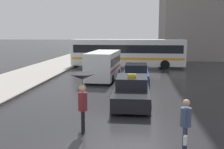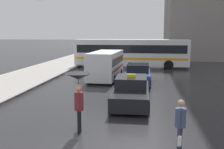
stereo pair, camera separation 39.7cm
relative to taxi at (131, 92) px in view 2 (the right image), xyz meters
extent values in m
cube|color=black|center=(0.00, -0.06, -0.15)|extent=(1.80, 4.68, 0.69)
cube|color=black|center=(0.00, 0.18, 0.49)|extent=(1.58, 2.11, 0.59)
cylinder|color=black|center=(0.85, -1.51, -0.36)|extent=(0.20, 0.60, 0.60)
cylinder|color=black|center=(-0.86, -1.51, -0.36)|extent=(0.20, 0.60, 0.60)
cylinder|color=black|center=(0.85, 1.40, -0.36)|extent=(0.20, 0.60, 0.60)
cylinder|color=black|center=(-0.85, 1.40, -0.36)|extent=(0.20, 0.60, 0.60)
cube|color=yellow|center=(0.00, -0.06, 0.86)|extent=(0.44, 0.16, 0.16)
cube|color=navy|center=(0.18, 5.78, -0.13)|extent=(1.80, 4.27, 0.72)
cube|color=black|center=(0.18, 5.99, 0.50)|extent=(1.58, 1.92, 0.55)
cylinder|color=black|center=(1.03, 4.46, -0.36)|extent=(0.20, 0.60, 0.60)
cylinder|color=black|center=(-0.68, 4.46, -0.36)|extent=(0.20, 0.60, 0.60)
cylinder|color=black|center=(1.03, 7.10, -0.36)|extent=(0.20, 0.60, 0.60)
cylinder|color=black|center=(-0.68, 7.10, -0.36)|extent=(0.20, 0.60, 0.60)
cube|color=white|center=(-2.43, 7.25, 0.55)|extent=(2.35, 5.60, 2.08)
cube|color=black|center=(-2.43, 7.25, 0.91)|extent=(2.34, 5.16, 0.54)
cube|color=red|center=(-2.43, 7.25, 0.28)|extent=(2.36, 5.38, 0.14)
cylinder|color=black|center=(-1.59, 5.54, -0.34)|extent=(0.24, 0.64, 0.63)
cylinder|color=black|center=(-3.49, 5.67, -0.34)|extent=(0.24, 0.64, 0.63)
cylinder|color=black|center=(-1.38, 8.83, -0.34)|extent=(0.24, 0.64, 0.63)
cylinder|color=black|center=(-3.28, 8.95, -0.34)|extent=(0.24, 0.64, 0.63)
cube|color=silver|center=(-0.82, 15.12, 0.99)|extent=(12.21, 2.78, 2.78)
cube|color=black|center=(-0.82, 15.12, 1.41)|extent=(11.60, 2.79, 0.85)
cube|color=orange|center=(-0.82, 15.12, 0.41)|extent=(11.84, 2.80, 0.24)
cylinder|color=black|center=(-5.10, 14.02, -0.18)|extent=(0.97, 0.30, 0.96)
cylinder|color=black|center=(-5.05, 16.42, -0.18)|extent=(0.97, 0.30, 0.96)
cylinder|color=black|center=(3.10, 13.83, -0.18)|extent=(0.97, 0.30, 0.96)
cylinder|color=black|center=(3.15, 16.23, -0.18)|extent=(0.97, 0.30, 0.96)
cylinder|color=black|center=(-1.69, -4.40, -0.23)|extent=(0.13, 0.13, 0.86)
cylinder|color=black|center=(-1.71, -4.18, -0.23)|extent=(0.13, 0.13, 0.86)
cylinder|color=maroon|center=(-1.70, -4.29, 0.54)|extent=(0.37, 0.37, 0.68)
sphere|color=tan|center=(-1.70, -4.29, 1.06)|extent=(0.25, 0.25, 0.25)
cylinder|color=maroon|center=(-1.68, -4.50, 0.60)|extent=(0.08, 0.08, 0.58)
cylinder|color=maroon|center=(-1.72, -4.09, 0.60)|extent=(0.08, 0.08, 0.58)
cone|color=black|center=(-1.70, -4.29, 1.48)|extent=(1.01, 1.01, 0.23)
cylinder|color=black|center=(-1.70, -4.29, 1.13)|extent=(0.02, 0.02, 0.69)
cube|color=white|center=(-1.78, -4.01, -0.18)|extent=(0.12, 0.19, 0.28)
cylinder|color=#2D3347|center=(1.87, -5.25, -0.27)|extent=(0.15, 0.15, 0.77)
cylinder|color=#2D3347|center=(1.80, -5.46, -0.27)|extent=(0.15, 0.15, 0.77)
cylinder|color=#3D4C6B|center=(1.83, -5.36, 0.41)|extent=(0.43, 0.43, 0.61)
sphere|color=tan|center=(1.83, -5.36, 0.88)|extent=(0.22, 0.22, 0.22)
cylinder|color=#3D4C6B|center=(1.90, -5.16, 0.46)|extent=(0.09, 0.09, 0.52)
cylinder|color=#3D4C6B|center=(1.77, -5.56, 0.46)|extent=(0.09, 0.09, 0.52)
cube|color=white|center=(1.79, -5.65, -0.24)|extent=(0.15, 0.20, 0.28)
camera|label=1|loc=(0.30, -13.49, 3.02)|focal=42.00mm
camera|label=2|loc=(0.70, -13.45, 3.02)|focal=42.00mm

